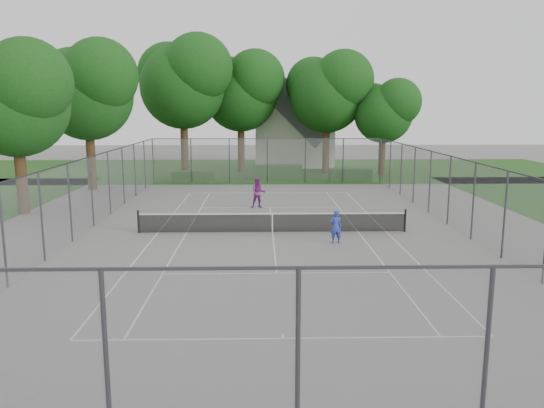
{
  "coord_description": "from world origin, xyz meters",
  "views": [
    {
      "loc": [
        -0.58,
        -24.76,
        5.91
      ],
      "look_at": [
        0.0,
        1.0,
        1.2
      ],
      "focal_mm": 35.0,
      "sensor_mm": 36.0,
      "label": 1
    }
  ],
  "objects_px": {
    "house": "(294,128)",
    "girl_player": "(336,227)",
    "woman_player": "(258,193)",
    "tennis_net": "(272,222)"
  },
  "relations": [
    {
      "from": "tennis_net",
      "to": "house",
      "type": "distance_m",
      "value": 29.86
    },
    {
      "from": "house",
      "to": "woman_player",
      "type": "height_order",
      "value": "house"
    },
    {
      "from": "house",
      "to": "girl_player",
      "type": "height_order",
      "value": "house"
    },
    {
      "from": "tennis_net",
      "to": "house",
      "type": "relative_size",
      "value": 1.34
    },
    {
      "from": "girl_player",
      "to": "woman_player",
      "type": "relative_size",
      "value": 0.82
    },
    {
      "from": "woman_player",
      "to": "tennis_net",
      "type": "bearing_deg",
      "value": -89.71
    },
    {
      "from": "tennis_net",
      "to": "house",
      "type": "height_order",
      "value": "house"
    },
    {
      "from": "tennis_net",
      "to": "house",
      "type": "xyz_separation_m",
      "value": [
        2.85,
        29.53,
        3.36
      ]
    },
    {
      "from": "house",
      "to": "woman_player",
      "type": "relative_size",
      "value": 5.31
    },
    {
      "from": "house",
      "to": "girl_player",
      "type": "xyz_separation_m",
      "value": [
        -0.11,
        -31.64,
        -3.13
      ]
    }
  ]
}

